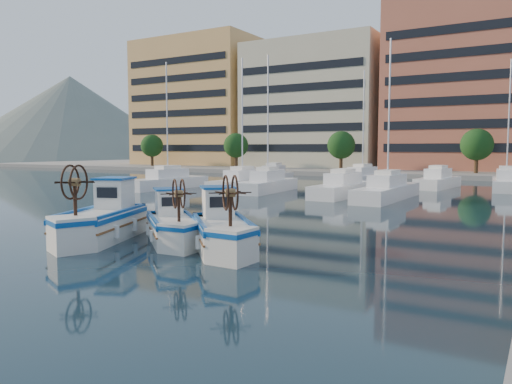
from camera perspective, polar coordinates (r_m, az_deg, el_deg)
name	(u,v)px	position (r m, az deg, el deg)	size (l,w,h in m)	color
ground	(186,246)	(19.37, -7.95, -6.08)	(300.00, 300.00, 0.00)	#182F3E
hill_west	(72,159)	(196.62, -20.25, 3.61)	(180.00, 180.00, 60.00)	slate
yacht_marina	(353,185)	(44.85, 11.07, 0.84)	(38.03, 22.96, 11.50)	white
fishing_boat_a	(103,218)	(21.27, -17.10, -2.90)	(3.66, 5.20, 3.13)	silver
fishing_boat_b	(172,224)	(20.10, -9.53, -3.61)	(4.11, 3.96, 2.62)	silver
fishing_boat_c	(222,228)	(18.38, -3.90, -4.15)	(4.31, 4.48, 2.85)	silver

